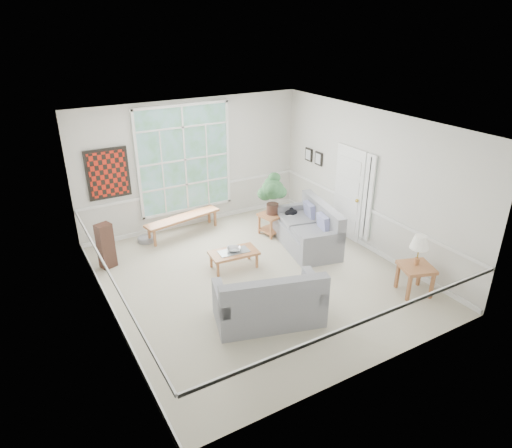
{
  "coord_description": "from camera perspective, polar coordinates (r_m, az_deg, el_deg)",
  "views": [
    {
      "loc": [
        -3.84,
        -6.63,
        4.68
      ],
      "look_at": [
        0.1,
        0.2,
        1.05
      ],
      "focal_mm": 32.0,
      "sensor_mm": 36.0,
      "label": 1
    }
  ],
  "objects": [
    {
      "name": "wall_left",
      "position": [
        7.43,
        -18.6,
        -1.99
      ],
      "size": [
        0.02,
        6.0,
        3.0
      ],
      "primitive_type": "cube",
      "color": "silver",
      "rests_on": "ground"
    },
    {
      "name": "wall_front",
      "position": [
        6.16,
        14.3,
        -7.18
      ],
      "size": [
        5.5,
        0.02,
        3.0
      ],
      "primitive_type": "cube",
      "color": "silver",
      "rests_on": "ground"
    },
    {
      "name": "wall_art",
      "position": [
        10.24,
        -18.01,
        5.99
      ],
      "size": [
        0.9,
        0.06,
        1.1
      ],
      "primitive_type": "cube",
      "color": "maroon",
      "rests_on": "wall_back"
    },
    {
      "name": "loveseat_front",
      "position": [
        7.6,
        1.6,
        -8.87
      ],
      "size": [
        1.94,
        1.37,
        0.95
      ],
      "primitive_type": "cube",
      "rotation": [
        0.0,
        0.0,
        -0.29
      ],
      "color": "gray",
      "rests_on": "floor"
    },
    {
      "name": "window_bench",
      "position": [
        10.74,
        -9.07,
        -0.18
      ],
      "size": [
        1.88,
        0.7,
        0.43
      ],
      "primitive_type": "cube",
      "rotation": [
        0.0,
        0.0,
        0.19
      ],
      "color": "#A6653B",
      "rests_on": "floor"
    },
    {
      "name": "pet_bed",
      "position": [
        10.62,
        -13.58,
        -1.82
      ],
      "size": [
        0.47,
        0.47,
        0.12
      ],
      "primitive_type": "cylinder",
      "rotation": [
        0.0,
        0.0,
        -0.23
      ],
      "color": "gray",
      "rests_on": "floor"
    },
    {
      "name": "entry_door",
      "position": [
        10.41,
        11.45,
        3.8
      ],
      "size": [
        0.08,
        0.9,
        2.1
      ],
      "primitive_type": "cube",
      "color": "white",
      "rests_on": "floor"
    },
    {
      "name": "side_table",
      "position": [
        8.86,
        19.2,
        -6.55
      ],
      "size": [
        0.71,
        0.71,
        0.57
      ],
      "primitive_type": "cube",
      "rotation": [
        0.0,
        0.0,
        -0.34
      ],
      "color": "#A6653B",
      "rests_on": "floor"
    },
    {
      "name": "wall_frame_far",
      "position": [
        11.39,
        6.57,
        8.61
      ],
      "size": [
        0.04,
        0.26,
        0.32
      ],
      "primitive_type": "cube",
      "color": "black",
      "rests_on": "wall_right"
    },
    {
      "name": "ceiling",
      "position": [
        7.84,
        0.1,
        12.36
      ],
      "size": [
        5.5,
        6.0,
        0.02
      ],
      "primitive_type": "cube",
      "color": "white",
      "rests_on": "ground"
    },
    {
      "name": "end_table",
      "position": [
        10.6,
        1.96,
        0.02
      ],
      "size": [
        0.59,
        0.59,
        0.51
      ],
      "primitive_type": "cube",
      "rotation": [
        0.0,
        0.0,
        0.19
      ],
      "color": "#A6653B",
      "rests_on": "floor"
    },
    {
      "name": "cat",
      "position": [
        10.43,
        4.41,
        1.47
      ],
      "size": [
        0.33,
        0.24,
        0.15
      ],
      "primitive_type": "ellipsoid",
      "rotation": [
        0.0,
        0.0,
        -0.03
      ],
      "color": "black",
      "rests_on": "loveseat_right"
    },
    {
      "name": "wall_back",
      "position": [
        10.84,
        -7.93,
        7.43
      ],
      "size": [
        5.5,
        0.02,
        3.0
      ],
      "primitive_type": "cube",
      "color": "silver",
      "rests_on": "ground"
    },
    {
      "name": "pewter_bowl",
      "position": [
        9.16,
        -2.8,
        -3.16
      ],
      "size": [
        0.46,
        0.46,
        0.08
      ],
      "primitive_type": "imported",
      "rotation": [
        0.0,
        0.0,
        -0.51
      ],
      "color": "#96969B",
      "rests_on": "coffee_table"
    },
    {
      "name": "floor_speaker",
      "position": [
        9.61,
        -18.27,
        -2.6
      ],
      "size": [
        0.35,
        0.31,
        0.94
      ],
      "primitive_type": "cube",
      "rotation": [
        0.0,
        0.0,
        0.33
      ],
      "color": "#3E241B",
      "rests_on": "floor"
    },
    {
      "name": "floor",
      "position": [
        8.98,
        0.08,
        -6.73
      ],
      "size": [
        5.5,
        6.0,
        0.01
      ],
      "primitive_type": "cube",
      "color": "#ADA68F",
      "rests_on": "ground"
    },
    {
      "name": "loveseat_right",
      "position": [
        9.97,
        6.33,
        -0.29
      ],
      "size": [
        1.29,
        1.96,
        0.98
      ],
      "primitive_type": "cube",
      "rotation": [
        0.0,
        0.0,
        -0.21
      ],
      "color": "gray",
      "rests_on": "floor"
    },
    {
      "name": "door_sidelight",
      "position": [
        9.94,
        13.85,
        3.18
      ],
      "size": [
        0.08,
        0.26,
        1.9
      ],
      "primitive_type": "cube",
      "color": "white",
      "rests_on": "wall_right"
    },
    {
      "name": "window_back",
      "position": [
        10.7,
        -8.89,
        7.96
      ],
      "size": [
        2.3,
        0.08,
        2.4
      ],
      "primitive_type": "cube",
      "color": "white",
      "rests_on": "wall_back"
    },
    {
      "name": "wall_right",
      "position": [
        9.87,
        14.11,
        5.17
      ],
      "size": [
        0.02,
        6.0,
        3.0
      ],
      "primitive_type": "cube",
      "color": "silver",
      "rests_on": "ground"
    },
    {
      "name": "coffee_table",
      "position": [
        9.24,
        -2.78,
        -4.46
      ],
      "size": [
        1.0,
        0.61,
        0.36
      ],
      "primitive_type": "cube",
      "rotation": [
        0.0,
        0.0,
        -0.09
      ],
      "color": "#A6653B",
      "rests_on": "floor"
    },
    {
      "name": "table_lamp",
      "position": [
        8.64,
        19.66,
        -3.12
      ],
      "size": [
        0.43,
        0.43,
        0.57
      ],
      "primitive_type": null,
      "rotation": [
        0.0,
        0.0,
        -0.38
      ],
      "color": "white",
      "rests_on": "side_table"
    },
    {
      "name": "wall_frame_near",
      "position": [
        11.09,
        7.79,
        8.09
      ],
      "size": [
        0.04,
        0.26,
        0.32
      ],
      "primitive_type": "cube",
      "color": "black",
      "rests_on": "wall_right"
    },
    {
      "name": "houseplant",
      "position": [
        10.33,
        2.1,
        3.77
      ],
      "size": [
        0.75,
        0.75,
        0.96
      ],
      "primitive_type": null,
      "rotation": [
        0.0,
        0.0,
        0.44
      ],
      "color": "#2C5730",
      "rests_on": "end_table"
    }
  ]
}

